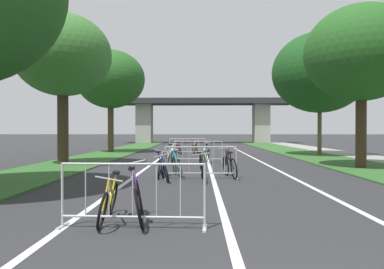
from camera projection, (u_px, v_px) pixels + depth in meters
The scene contains 27 objects.
grass_verge_left at pixel (107, 154), 23.96m from camera, with size 3.12×53.46×0.05m, color #2D5B26.
grass_verge_right at pixel (306, 155), 23.72m from camera, with size 3.12×53.46×0.05m, color #2D5B26.
sidewalk_path_right at pixel (348, 154), 23.67m from camera, with size 2.27×53.46×0.08m, color gray.
lane_stripe_center at pixel (209, 164), 17.44m from camera, with size 0.14×30.93×0.01m, color silver.
lane_stripe_right_lane at pixel (265, 164), 17.39m from camera, with size 0.14×30.93×0.01m, color silver.
lane_stripe_left_lane at pixel (152, 164), 17.49m from camera, with size 0.14×30.93×0.01m, color silver.
overpass_bridge at pixel (203, 111), 46.11m from camera, with size 22.09×4.23×5.47m.
tree_left_cypress_far at pixel (63, 56), 16.84m from camera, with size 4.39×4.39×6.87m.
tree_left_oak_mid at pixel (111, 80), 26.31m from camera, with size 4.85×4.85×7.27m.
tree_right_pine_far at pixel (361, 54), 15.19m from camera, with size 4.61×4.61×6.70m.
tree_right_maple_mid at pixel (320, 73), 22.82m from camera, with size 5.81×5.81×7.60m.
crowd_barrier_nearest at pixel (133, 196), 5.95m from camera, with size 2.38×0.52×1.05m.
crowd_barrier_second at pixel (201, 163), 12.02m from camera, with size 2.38×0.50×1.05m.
crowd_barrier_third at pixel (198, 152), 18.11m from camera, with size 2.38×0.48×1.05m.
crowd_barrier_fourth at pixel (187, 146), 24.21m from camera, with size 2.38×0.48×1.05m.
bicycle_black_0 at pixel (230, 166), 12.35m from camera, with size 0.60×1.67×0.99m.
bicycle_purple_1 at pixel (139, 200), 6.33m from camera, with size 0.66×1.74×1.03m.
bicycle_green_2 at pixel (206, 155), 17.73m from camera, with size 0.66×1.64×1.00m.
bicycle_white_3 at pixel (162, 167), 12.40m from camera, with size 0.55×1.63×0.96m.
bicycle_yellow_4 at pixel (109, 202), 6.35m from camera, with size 0.49×1.71×0.85m.
bicycle_orange_5 at pixel (195, 148), 24.57m from camera, with size 0.45×1.73×0.92m.
bicycle_red_6 at pixel (179, 149), 24.62m from camera, with size 0.66×1.66×0.92m.
bicycle_blue_7 at pixel (163, 170), 11.58m from camera, with size 0.56×1.64×0.92m.
bicycle_silver_8 at pixel (170, 156), 17.56m from camera, with size 0.59×1.65×0.97m.
bicycle_teal_9 at pixel (177, 166), 12.55m from camera, with size 0.61×1.62×0.91m.
bicycle_black_10 at pixel (202, 169), 11.45m from camera, with size 0.54×1.76×0.91m.
bicycle_purple_11 at pixel (227, 156), 17.62m from camera, with size 0.48×1.73×0.87m.
Camera 1 is at (-0.46, -1.97, 1.57)m, focal length 34.73 mm.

